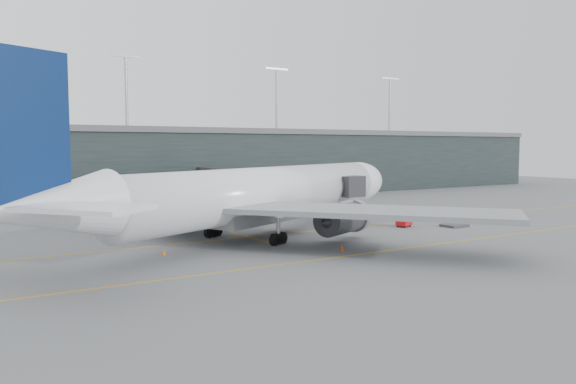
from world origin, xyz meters
TOP-DOWN VIEW (x-y plane):
  - ground at (0.00, 0.00)m, footprint 320.00×320.00m
  - taxiline_a at (0.00, -4.00)m, footprint 160.00×0.25m
  - taxiline_b at (0.00, -20.00)m, footprint 160.00×0.25m
  - taxiline_lead_main at (5.00, 20.00)m, footprint 0.25×60.00m
  - terminal at (-0.00, 58.00)m, footprint 240.00×36.00m
  - main_aircraft at (6.80, -4.46)m, footprint 64.61×59.52m
  - jet_bridge at (21.67, 24.61)m, footprint 8.87×46.56m
  - gse_cart at (27.90, -7.58)m, footprint 2.80×2.33m
  - baggage_dolly at (34.07, -11.22)m, footprint 3.37×2.73m
  - uld_a at (-5.84, 9.31)m, footprint 1.95×1.59m
  - uld_b at (-1.35, 10.41)m, footprint 2.29×1.84m
  - uld_c at (-0.83, 11.23)m, footprint 2.01×1.71m
  - cone_nose at (35.00, -6.69)m, footprint 0.42×0.42m
  - cone_wing_stbd at (9.34, -17.55)m, footprint 0.43×0.43m
  - cone_wing_port at (9.01, 10.11)m, footprint 0.40×0.40m
  - cone_tail at (-7.84, -9.39)m, footprint 0.40×0.40m

SIDE VIEW (x-z plane):
  - ground at x=0.00m, z-range 0.00..0.00m
  - taxiline_a at x=0.00m, z-range 0.00..0.02m
  - taxiline_b at x=0.00m, z-range 0.00..0.02m
  - taxiline_lead_main at x=5.00m, z-range 0.00..0.02m
  - baggage_dolly at x=34.07m, z-range 0.03..0.36m
  - cone_tail at x=-7.84m, z-range 0.00..0.63m
  - cone_wing_port at x=9.01m, z-range 0.00..0.64m
  - cone_nose at x=35.00m, z-range 0.00..0.67m
  - cone_wing_stbd at x=9.34m, z-range 0.00..0.69m
  - uld_c at x=-0.83m, z-range 0.04..1.69m
  - uld_a at x=-5.84m, z-range 0.04..1.77m
  - gse_cart at x=27.90m, z-range 0.09..1.72m
  - uld_b at x=-1.35m, z-range 0.05..2.11m
  - jet_bridge at x=21.67m, z-range 1.76..8.85m
  - main_aircraft at x=6.80m, z-range -4.17..14.85m
  - terminal at x=0.00m, z-range -6.88..22.12m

